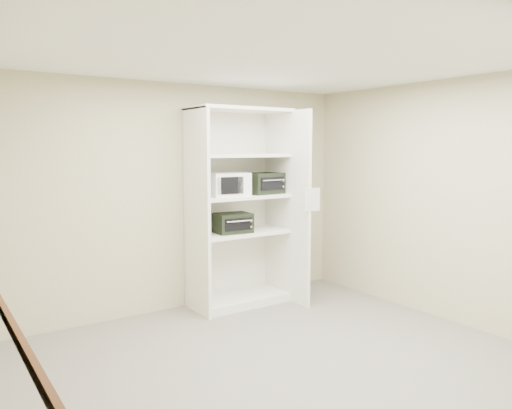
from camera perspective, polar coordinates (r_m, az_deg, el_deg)
floor at (r=4.75m, az=3.04°, el=-17.66°), size 4.50×4.00×0.01m
ceiling at (r=4.40m, az=3.26°, el=16.40°), size 4.50×4.00×0.01m
wall_back at (r=6.08m, az=-8.35°, el=0.83°), size 4.50×0.02×2.70m
wall_front at (r=3.06m, az=26.59°, el=-5.40°), size 4.50×0.02×2.70m
wall_right at (r=6.00m, az=20.51°, el=0.42°), size 0.02×4.00×2.70m
shelving_unit at (r=6.17m, az=-1.53°, el=-1.07°), size 1.24×0.92×2.42m
microwave at (r=5.97m, az=-3.22°, el=2.31°), size 0.50×0.40×0.28m
toaster_oven_upper at (r=6.25m, az=0.81°, el=2.44°), size 0.49×0.39×0.26m
toaster_oven_lower at (r=6.04m, az=-2.71°, el=-2.11°), size 0.45×0.36×0.24m
paper_sign at (r=5.99m, az=6.48°, el=0.56°), size 0.21×0.02×0.27m
chair_rail at (r=3.62m, az=-26.81°, el=-10.95°), size 0.04×3.98×0.08m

